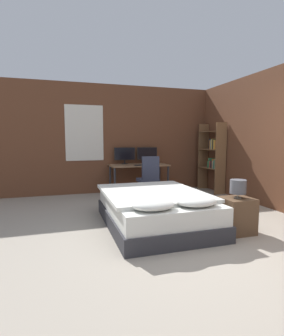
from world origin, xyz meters
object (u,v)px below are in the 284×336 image
at_px(monitor_left, 125,154).
at_px(monitor_right, 147,154).
at_px(bookshelf, 214,154).
at_px(computer_mouse, 152,164).
at_px(nightstand, 237,215).
at_px(bed, 155,209).
at_px(office_chair, 149,183).
at_px(bedside_lamp, 238,187).
at_px(desk, 139,168).
at_px(keyboard, 142,165).

xyz_separation_m(monitor_left, monitor_right, (0.60, 0.00, 0.00)).
bearing_deg(bookshelf, computer_mouse, 175.19).
bearing_deg(nightstand, bed, 146.31).
distance_m(monitor_left, bookshelf, 2.25).
height_order(bed, bookshelf, bookshelf).
bearing_deg(office_chair, bedside_lamp, -76.27).
relative_size(nightstand, office_chair, 0.52).
bearing_deg(bookshelf, monitor_left, 164.16).
bearing_deg(monitor_right, bed, -105.78).
relative_size(desk, monitor_left, 2.68).
xyz_separation_m(bedside_lamp, desk, (-0.56, 3.08, -0.03)).
distance_m(bed, computer_mouse, 2.33).
height_order(bedside_lamp, bookshelf, bookshelf).
relative_size(nightstand, desk, 0.36).
height_order(desk, monitor_right, monitor_right).
distance_m(bed, bookshelf, 3.16).
height_order(monitor_right, office_chair, monitor_right).
distance_m(desk, keyboard, 0.26).
height_order(desk, computer_mouse, computer_mouse).
xyz_separation_m(office_chair, bookshelf, (1.87, 0.40, 0.59)).
bearing_deg(monitor_left, desk, -39.04).
xyz_separation_m(monitor_right, office_chair, (-0.30, -1.02, -0.58)).
distance_m(desk, bookshelf, 1.93).
height_order(bedside_lamp, monitor_right, monitor_right).
relative_size(bedside_lamp, desk, 0.18).
height_order(nightstand, office_chair, office_chair).
relative_size(bed, bookshelf, 1.18).
height_order(bedside_lamp, monitor_left, monitor_left).
relative_size(bed, desk, 1.45).
distance_m(bed, nightstand, 1.21).
xyz_separation_m(desk, office_chair, (-0.01, -0.77, -0.26)).
xyz_separation_m(nightstand, monitor_left, (-0.85, 3.32, 0.71)).
relative_size(keyboard, office_chair, 0.35).
height_order(bed, monitor_right, monitor_right).
distance_m(bed, desk, 2.48).
height_order(office_chair, bookshelf, bookshelf).
height_order(nightstand, monitor_right, monitor_right).
distance_m(keyboard, office_chair, 0.64).
xyz_separation_m(nightstand, desk, (-0.56, 3.08, 0.39)).
bearing_deg(office_chair, monitor_right, 73.39).
relative_size(nightstand, monitor_right, 0.96).
height_order(nightstand, monitor_left, monitor_left).
bearing_deg(keyboard, office_chair, -90.55).
height_order(bed, nightstand, bed).
relative_size(bed, keyboard, 5.95).
distance_m(bedside_lamp, keyboard, 2.89).
bearing_deg(bed, keyboard, 78.27).
bearing_deg(computer_mouse, monitor_right, 86.00).
height_order(bed, keyboard, keyboard).
bearing_deg(monitor_right, desk, -140.96).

